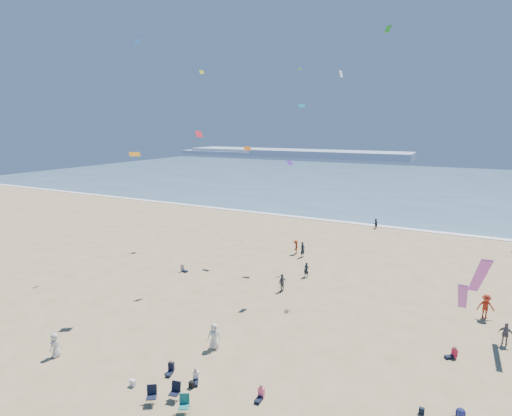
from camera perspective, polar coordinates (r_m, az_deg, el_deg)
The scene contains 12 objects.
ground at distance 24.89m, azimuth -13.94°, elevation -24.79°, with size 220.00×220.00×0.00m, color tan.
ocean at distance 111.54m, azimuth 20.01°, elevation 3.39°, with size 220.00×100.00×0.06m, color #476B84.
surf_line at distance 63.00m, azimuth 13.96°, elevation -2.13°, with size 220.00×1.20×0.08m, color white.
headland_far at distance 199.32m, azimuth 5.57°, elevation 7.81°, with size 110.00×20.00×3.20m, color #7A8EA8.
headland_near at distance 213.12m, azimuth -5.08°, elevation 7.91°, with size 40.00×14.00×2.00m, color #7A8EA8.
standing_flyers at distance 31.99m, azimuth 8.61°, elevation -14.04°, with size 28.03×47.80×1.94m.
seated_group at distance 28.59m, azimuth -1.33°, elevation -18.20°, with size 26.14×14.93×0.84m.
chair_cluster at distance 23.88m, azimuth -12.21°, elevation -24.98°, with size 2.83×1.57×1.00m.
white_tote at distance 25.95m, azimuth -17.17°, elevation -22.76°, with size 0.35×0.20×0.40m, color silver.
black_backpack at distance 25.13m, azimuth -9.17°, elevation -23.64°, with size 0.30×0.22×0.38m, color black.
navy_bag at distance 24.72m, azimuth 22.58°, elevation -25.19°, with size 0.28×0.18×0.34m, color black.
kites_aloft at distance 27.84m, azimuth 17.34°, elevation 10.08°, with size 41.68×40.95×29.57m.
Camera 1 is at (13.72, -14.73, 14.64)m, focal length 28.00 mm.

